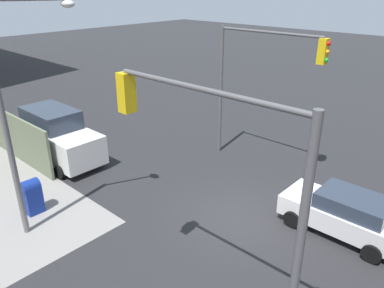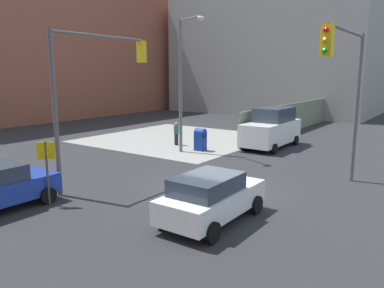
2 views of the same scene
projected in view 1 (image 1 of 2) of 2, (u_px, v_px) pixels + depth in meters
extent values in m
plane|color=#28282B|center=(237.00, 219.00, 14.35)|extent=(120.00, 120.00, 0.00)
cylinder|color=#59595B|center=(296.00, 270.00, 7.22)|extent=(0.18, 0.18, 6.50)
cylinder|color=#59595B|center=(202.00, 89.00, 7.51)|extent=(4.93, 0.12, 0.12)
cube|color=yellow|center=(127.00, 93.00, 9.24)|extent=(0.32, 0.36, 1.00)
sphere|color=red|center=(121.00, 79.00, 9.23)|extent=(0.18, 0.18, 0.18)
sphere|color=orange|center=(122.00, 91.00, 9.35)|extent=(0.18, 0.18, 0.18)
sphere|color=green|center=(123.00, 103.00, 9.48)|extent=(0.18, 0.18, 0.18)
cylinder|color=#59595B|center=(221.00, 92.00, 18.89)|extent=(0.18, 0.18, 6.50)
cylinder|color=#59595B|center=(269.00, 32.00, 16.09)|extent=(5.04, 0.12, 0.12)
cube|color=yellow|center=(323.00, 51.00, 14.74)|extent=(0.32, 0.36, 1.00)
sphere|color=red|center=(329.00, 44.00, 14.50)|extent=(0.18, 0.18, 0.18)
sphere|color=orange|center=(327.00, 52.00, 14.62)|extent=(0.18, 0.18, 0.18)
sphere|color=green|center=(326.00, 60.00, 14.75)|extent=(0.18, 0.18, 0.18)
cylinder|color=slate|center=(6.00, 129.00, 12.05)|extent=(0.20, 0.20, 8.00)
ellipsoid|color=silver|center=(68.00, 4.00, 11.41)|extent=(0.56, 0.36, 0.24)
cube|color=navy|center=(33.00, 199.00, 14.57)|extent=(0.56, 0.64, 1.15)
cylinder|color=navy|center=(30.00, 187.00, 14.35)|extent=(0.56, 0.64, 0.56)
cube|color=white|center=(341.00, 215.00, 13.39)|extent=(4.17, 1.80, 0.75)
cube|color=#2D3847|center=(354.00, 203.00, 12.92)|extent=(2.34, 1.58, 0.55)
cylinder|color=black|center=(292.00, 219.00, 13.80)|extent=(0.64, 0.22, 0.64)
cylinder|color=black|center=(314.00, 200.00, 15.02)|extent=(0.64, 0.22, 0.64)
cylinder|color=black|center=(372.00, 254.00, 12.05)|extent=(0.64, 0.22, 0.64)
cube|color=white|center=(59.00, 141.00, 18.79)|extent=(5.40, 2.10, 1.40)
cube|color=#2D3847|center=(51.00, 118.00, 18.60)|extent=(3.02, 1.85, 0.90)
cylinder|color=black|center=(99.00, 158.00, 18.65)|extent=(0.64, 0.22, 0.64)
cylinder|color=black|center=(60.00, 172.00, 17.22)|extent=(0.64, 0.22, 0.64)
cylinder|color=black|center=(61.00, 139.00, 20.92)|extent=(0.64, 0.22, 0.64)
cylinder|color=black|center=(24.00, 150.00, 19.50)|extent=(0.64, 0.22, 0.64)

